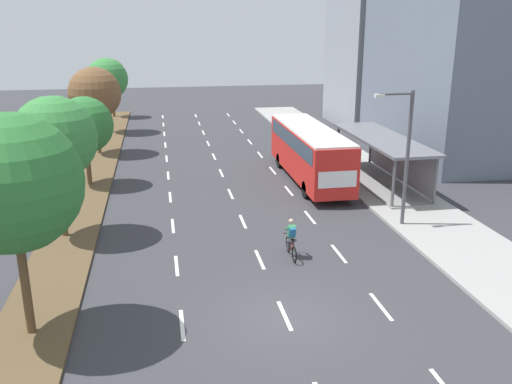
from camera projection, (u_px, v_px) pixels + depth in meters
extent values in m
plane|color=#38383D|center=(286.00, 318.00, 18.64)|extent=(140.00, 140.00, 0.00)
cube|color=brown|center=(94.00, 174.00, 36.02)|extent=(2.60, 52.00, 0.12)
cube|color=#9E9E99|center=(349.00, 162.00, 38.96)|extent=(4.50, 52.00, 0.15)
cube|color=white|center=(182.00, 325.00, 18.23)|extent=(0.14, 1.99, 0.01)
cube|color=white|center=(177.00, 266.00, 22.65)|extent=(0.14, 1.99, 0.01)
cube|color=white|center=(173.00, 226.00, 27.07)|extent=(0.14, 1.99, 0.01)
cube|color=white|center=(170.00, 197.00, 31.48)|extent=(0.14, 1.99, 0.01)
cube|color=white|center=(168.00, 175.00, 35.90)|extent=(0.14, 1.99, 0.01)
cube|color=white|center=(167.00, 159.00, 40.32)|extent=(0.14, 1.99, 0.01)
cube|color=white|center=(165.00, 145.00, 44.74)|extent=(0.14, 1.99, 0.01)
cube|color=white|center=(164.00, 134.00, 49.16)|extent=(0.14, 1.99, 0.01)
cube|color=white|center=(163.00, 125.00, 53.57)|extent=(0.14, 1.99, 0.01)
cube|color=white|center=(163.00, 117.00, 57.99)|extent=(0.14, 1.99, 0.01)
cube|color=white|center=(285.00, 315.00, 18.82)|extent=(0.14, 1.99, 0.01)
cube|color=white|center=(260.00, 259.00, 23.23)|extent=(0.14, 1.99, 0.01)
cube|color=white|center=(243.00, 221.00, 27.65)|extent=(0.14, 1.99, 0.01)
cube|color=white|center=(231.00, 194.00, 32.07)|extent=(0.14, 1.99, 0.01)
cube|color=white|center=(221.00, 173.00, 36.49)|extent=(0.14, 1.99, 0.01)
cube|color=white|center=(214.00, 157.00, 40.91)|extent=(0.14, 1.99, 0.01)
cube|color=white|center=(208.00, 143.00, 45.32)|extent=(0.14, 1.99, 0.01)
cube|color=white|center=(203.00, 133.00, 49.74)|extent=(0.14, 1.99, 0.01)
cube|color=white|center=(199.00, 123.00, 54.16)|extent=(0.14, 1.99, 0.01)
cube|color=white|center=(196.00, 116.00, 58.58)|extent=(0.14, 1.99, 0.01)
cube|color=white|center=(381.00, 306.00, 19.40)|extent=(0.14, 1.99, 0.01)
cube|color=white|center=(339.00, 254.00, 23.82)|extent=(0.14, 1.99, 0.01)
cube|color=white|center=(310.00, 217.00, 28.24)|extent=(0.14, 1.99, 0.01)
cube|color=white|center=(289.00, 191.00, 32.66)|extent=(0.14, 1.99, 0.01)
cube|color=white|center=(273.00, 171.00, 37.08)|extent=(0.14, 1.99, 0.01)
cube|color=white|center=(260.00, 155.00, 41.49)|extent=(0.14, 1.99, 0.01)
cube|color=white|center=(250.00, 142.00, 45.91)|extent=(0.14, 1.99, 0.01)
cube|color=white|center=(241.00, 131.00, 50.33)|extent=(0.14, 1.99, 0.01)
cube|color=white|center=(234.00, 122.00, 54.75)|extent=(0.14, 1.99, 0.01)
cube|color=white|center=(228.00, 115.00, 59.16)|extent=(0.14, 1.99, 0.01)
cube|color=gray|center=(379.00, 182.00, 33.72)|extent=(2.60, 9.74, 0.10)
cylinder|color=#56565B|center=(394.00, 183.00, 28.78)|extent=(0.16, 0.16, 2.60)
cylinder|color=#56565B|center=(338.00, 145.00, 37.46)|extent=(0.16, 0.16, 2.60)
cylinder|color=#56565B|center=(435.00, 181.00, 29.17)|extent=(0.16, 0.16, 2.60)
cylinder|color=#56565B|center=(371.00, 144.00, 37.86)|extent=(0.16, 0.16, 2.60)
cube|color=gray|center=(400.00, 160.00, 33.53)|extent=(0.10, 9.25, 2.34)
cube|color=slate|center=(382.00, 138.00, 32.91)|extent=(2.90, 10.14, 0.16)
cube|color=red|center=(309.00, 152.00, 34.23)|extent=(2.50, 11.20, 2.80)
cube|color=#2D3D4C|center=(310.00, 139.00, 33.98)|extent=(2.54, 10.30, 0.90)
cube|color=silver|center=(310.00, 129.00, 33.80)|extent=(2.45, 10.98, 0.12)
cube|color=#2D3D4C|center=(289.00, 130.00, 39.41)|extent=(2.25, 0.06, 1.54)
cube|color=white|center=(338.00, 179.00, 29.01)|extent=(2.12, 0.04, 0.90)
cylinder|color=black|center=(280.00, 160.00, 37.71)|extent=(0.30, 1.00, 1.00)
cylinder|color=black|center=(311.00, 159.00, 38.08)|extent=(0.30, 1.00, 1.00)
cylinder|color=black|center=(306.00, 190.00, 31.19)|extent=(0.30, 1.00, 1.00)
cylinder|color=black|center=(343.00, 188.00, 31.56)|extent=(0.30, 1.00, 1.00)
torus|color=black|center=(288.00, 244.00, 23.89)|extent=(0.06, 0.72, 0.72)
torus|color=black|center=(294.00, 254.00, 22.85)|extent=(0.06, 0.72, 0.72)
cylinder|color=maroon|center=(291.00, 243.00, 23.29)|extent=(0.05, 0.94, 0.05)
cylinder|color=maroon|center=(292.00, 248.00, 23.25)|extent=(0.05, 0.57, 0.42)
cylinder|color=maroon|center=(292.00, 245.00, 23.09)|extent=(0.04, 0.04, 0.40)
cube|color=black|center=(292.00, 240.00, 23.03)|extent=(0.12, 0.24, 0.06)
cylinder|color=black|center=(289.00, 233.00, 23.68)|extent=(0.46, 0.04, 0.04)
cube|color=#2D844C|center=(292.00, 231.00, 23.10)|extent=(0.30, 0.36, 0.59)
cube|color=#23669E|center=(293.00, 232.00, 22.95)|extent=(0.26, 0.26, 0.42)
sphere|color=beige|center=(291.00, 221.00, 23.09)|extent=(0.20, 0.20, 0.20)
cylinder|color=#4C4C56|center=(289.00, 241.00, 23.17)|extent=(0.12, 0.42, 0.25)
cylinder|color=#4C4C56|center=(288.00, 245.00, 23.41)|extent=(0.10, 0.17, 0.41)
cylinder|color=#4C4C56|center=(294.00, 240.00, 23.21)|extent=(0.12, 0.42, 0.25)
cylinder|color=#4C4C56|center=(293.00, 244.00, 23.45)|extent=(0.10, 0.17, 0.41)
cylinder|color=#2D844C|center=(287.00, 229.00, 23.27)|extent=(0.09, 0.47, 0.28)
cylinder|color=#2D844C|center=(294.00, 228.00, 23.32)|extent=(0.09, 0.47, 0.28)
cylinder|color=brown|center=(25.00, 284.00, 17.13)|extent=(0.28, 0.28, 3.38)
sphere|color=#2D7533|center=(11.00, 183.00, 16.16)|extent=(4.22, 4.22, 4.22)
cylinder|color=brown|center=(62.00, 202.00, 25.11)|extent=(0.28, 0.28, 3.20)
sphere|color=#38843D|center=(55.00, 138.00, 24.21)|extent=(3.74, 3.74, 3.74)
cylinder|color=brown|center=(88.00, 165.00, 33.24)|extent=(0.28, 0.28, 2.39)
sphere|color=#2D7533|center=(85.00, 125.00, 32.51)|extent=(3.38, 3.38, 3.38)
cylinder|color=brown|center=(98.00, 133.00, 41.09)|extent=(0.28, 0.28, 3.04)
sphere|color=brown|center=(95.00, 93.00, 40.21)|extent=(3.84, 3.84, 3.84)
cylinder|color=brown|center=(110.00, 113.00, 49.07)|extent=(0.28, 0.28, 3.34)
sphere|color=#38843D|center=(107.00, 79.00, 48.17)|extent=(3.63, 3.63, 3.63)
cylinder|color=brown|center=(113.00, 100.00, 56.99)|extent=(0.28, 0.28, 3.38)
sphere|color=brown|center=(111.00, 73.00, 56.17)|extent=(2.89, 2.89, 2.89)
cylinder|color=#4C4C51|center=(407.00, 159.00, 25.98)|extent=(0.18, 0.18, 6.50)
cylinder|color=#4C4C51|center=(396.00, 94.00, 24.92)|extent=(1.60, 0.12, 0.12)
cube|color=silver|center=(380.00, 96.00, 24.81)|extent=(0.44, 0.24, 0.16)
cube|color=#8E939E|center=(399.00, 24.00, 51.28)|extent=(11.36, 9.59, 18.78)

